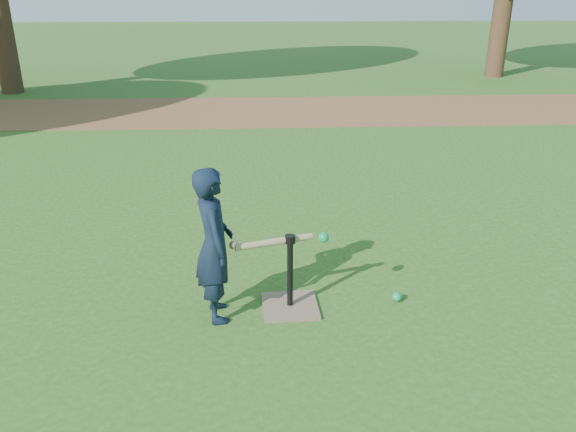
{
  "coord_description": "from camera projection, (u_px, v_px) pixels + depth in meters",
  "views": [
    {
      "loc": [
        -0.15,
        -3.84,
        2.32
      ],
      "look_at": [
        0.07,
        0.26,
        0.65
      ],
      "focal_mm": 35.0,
      "sensor_mm": 36.0,
      "label": 1
    }
  ],
  "objects": [
    {
      "name": "ground",
      "position": [
        281.0,
        304.0,
        4.44
      ],
      "size": [
        80.0,
        80.0,
        0.0
      ],
      "primitive_type": "plane",
      "color": "#285116",
      "rests_on": "ground"
    },
    {
      "name": "dirt_strip",
      "position": [
        266.0,
        111.0,
        11.37
      ],
      "size": [
        24.0,
        3.0,
        0.01
      ],
      "primitive_type": "cube",
      "color": "brown",
      "rests_on": "ground"
    },
    {
      "name": "child",
      "position": [
        214.0,
        245.0,
        4.07
      ],
      "size": [
        0.37,
        0.48,
        1.18
      ],
      "primitive_type": "imported",
      "rotation": [
        0.0,
        0.0,
        1.79
      ],
      "color": "black",
      "rests_on": "ground"
    },
    {
      "name": "wiffle_ball_ground",
      "position": [
        397.0,
        297.0,
        4.47
      ],
      "size": [
        0.08,
        0.08,
        0.08
      ],
      "primitive_type": "sphere",
      "color": "#0D8F48",
      "rests_on": "ground"
    },
    {
      "name": "batting_tee",
      "position": [
        290.0,
        295.0,
        4.36
      ],
      "size": [
        0.45,
        0.45,
        0.61
      ],
      "color": "#75604A",
      "rests_on": "ground"
    },
    {
      "name": "swing_action",
      "position": [
        280.0,
        241.0,
        4.14
      ],
      "size": [
        0.73,
        0.23,
        0.12
      ],
      "color": "tan",
      "rests_on": "ground"
    }
  ]
}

